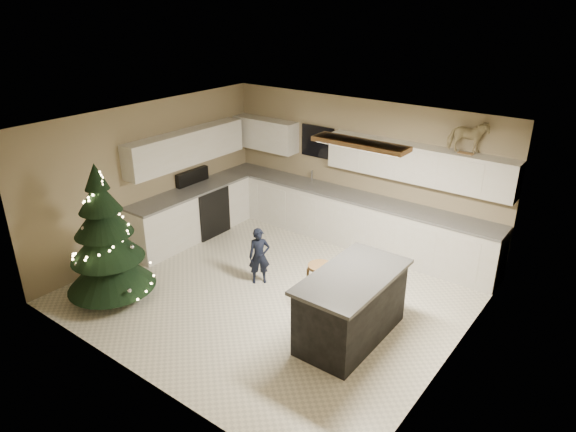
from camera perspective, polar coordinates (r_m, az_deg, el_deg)
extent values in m
plane|color=beige|center=(8.06, -1.51, -8.32)|extent=(5.50, 5.50, 0.00)
cube|color=gray|center=(9.41, 7.92, 5.00)|extent=(5.50, 0.02, 2.60)
cube|color=gray|center=(5.93, -16.95, -7.44)|extent=(5.50, 0.02, 2.60)
cube|color=gray|center=(9.32, -15.02, 4.21)|extent=(0.02, 5.00, 2.60)
cube|color=gray|center=(6.29, 18.50, -5.76)|extent=(0.02, 5.00, 2.60)
cube|color=silver|center=(7.05, -1.74, 9.96)|extent=(5.50, 5.00, 0.02)
cube|color=brown|center=(6.44, 8.01, 7.98)|extent=(1.25, 0.32, 0.06)
cube|color=white|center=(6.45, 7.99, 7.68)|extent=(1.15, 0.24, 0.02)
cube|color=silver|center=(9.47, 6.74, -0.33)|extent=(5.48, 0.60, 0.90)
cube|color=silver|center=(9.76, -10.68, 0.14)|extent=(0.60, 2.60, 0.90)
cube|color=slate|center=(9.29, 6.85, 2.31)|extent=(5.48, 0.62, 0.04)
cube|color=slate|center=(9.58, -10.84, 2.70)|extent=(0.62, 2.60, 0.04)
cube|color=silver|center=(10.27, -2.54, 9.09)|extent=(1.40, 0.35, 0.60)
cube|color=silver|center=(8.67, 14.13, 5.67)|extent=(3.20, 0.35, 0.60)
cube|color=silver|center=(9.51, -11.20, 7.49)|extent=(0.35, 2.60, 0.60)
cube|color=black|center=(9.72, 3.31, 8.24)|extent=(0.70, 0.04, 0.60)
cube|color=#99999E|center=(9.75, 2.32, 3.37)|extent=(0.55, 0.40, 0.06)
cylinder|color=#99999E|center=(9.77, 2.67, 4.41)|extent=(0.03, 0.03, 0.24)
cube|color=black|center=(9.93, -9.34, 0.66)|extent=(0.64, 0.75, 0.90)
cube|color=black|center=(9.89, -10.58, 4.20)|extent=(0.10, 0.75, 0.30)
cube|color=black|center=(6.90, 7.05, -10.09)|extent=(0.80, 1.60, 0.90)
cube|color=black|center=(6.65, 7.25, -6.68)|extent=(0.90, 1.70, 0.05)
cylinder|color=brown|center=(7.37, 3.62, -5.60)|extent=(0.36, 0.36, 0.04)
cylinder|color=brown|center=(7.51, 2.19, -8.01)|extent=(0.04, 0.04, 0.65)
cylinder|color=brown|center=(7.39, 3.83, -8.62)|extent=(0.04, 0.04, 0.65)
cylinder|color=brown|center=(7.69, 3.29, -7.21)|extent=(0.04, 0.04, 0.65)
cylinder|color=brown|center=(7.58, 4.91, -7.79)|extent=(0.04, 0.04, 0.65)
cube|color=brown|center=(7.60, 3.53, -8.62)|extent=(0.28, 0.03, 0.03)
cylinder|color=#3F2816|center=(8.28, -18.85, -7.65)|extent=(0.11, 0.11, 0.28)
cone|color=black|center=(8.10, -19.19, -5.35)|extent=(1.29, 1.29, 0.66)
cone|color=black|center=(7.91, -19.60, -2.63)|extent=(1.06, 1.06, 0.57)
cone|color=black|center=(7.76, -19.97, -0.12)|extent=(0.83, 0.83, 0.52)
cone|color=black|center=(7.64, -20.31, 2.16)|extent=(0.61, 0.61, 0.47)
cone|color=black|center=(7.55, -20.61, 4.17)|extent=(0.34, 0.34, 0.38)
sphere|color=#FFD88C|center=(7.74, -16.03, -8.73)|extent=(0.03, 0.03, 0.03)
sphere|color=#FFD88C|center=(7.85, -15.13, -7.81)|extent=(0.03, 0.03, 0.03)
sphere|color=#FFD88C|center=(7.99, -14.65, -6.85)|extent=(0.03, 0.03, 0.03)
sphere|color=#FFD88C|center=(8.14, -14.61, -5.93)|extent=(0.03, 0.03, 0.03)
sphere|color=#FFD88C|center=(8.28, -14.97, -5.11)|extent=(0.03, 0.03, 0.03)
sphere|color=#FFD88C|center=(8.41, -15.66, -4.44)|extent=(0.03, 0.03, 0.03)
sphere|color=#FFD88C|center=(8.51, -16.61, -3.93)|extent=(0.03, 0.03, 0.03)
sphere|color=#FFD88C|center=(8.57, -17.71, -3.58)|extent=(0.03, 0.03, 0.03)
sphere|color=#FFD88C|center=(8.58, -18.88, -3.40)|extent=(0.03, 0.03, 0.03)
sphere|color=#FFD88C|center=(8.56, -20.03, -3.37)|extent=(0.03, 0.03, 0.03)
sphere|color=#FFD88C|center=(8.49, -21.07, -3.46)|extent=(0.03, 0.03, 0.03)
sphere|color=#FFD88C|center=(8.38, -21.93, -3.64)|extent=(0.03, 0.03, 0.03)
sphere|color=#FFD88C|center=(8.25, -22.54, -3.87)|extent=(0.03, 0.03, 0.03)
sphere|color=#FFD88C|center=(8.10, -22.85, -4.12)|extent=(0.03, 0.03, 0.03)
sphere|color=#FFD88C|center=(7.95, -22.85, -4.33)|extent=(0.03, 0.03, 0.03)
sphere|color=#FFD88C|center=(7.81, -22.54, -4.46)|extent=(0.03, 0.03, 0.03)
sphere|color=#FFD88C|center=(7.69, -21.94, -4.48)|extent=(0.03, 0.03, 0.03)
sphere|color=#FFD88C|center=(7.60, -21.14, -4.36)|extent=(0.03, 0.03, 0.03)
sphere|color=#FFD88C|center=(7.54, -20.22, -4.09)|extent=(0.03, 0.03, 0.03)
sphere|color=#FFD88C|center=(7.52, -19.29, -3.68)|extent=(0.03, 0.03, 0.03)
sphere|color=#FFD88C|center=(7.54, -18.46, -3.16)|extent=(0.03, 0.03, 0.03)
sphere|color=#FFD88C|center=(7.59, -17.80, -2.57)|extent=(0.03, 0.03, 0.03)
sphere|color=#FFD88C|center=(7.66, -17.38, -1.95)|extent=(0.03, 0.03, 0.03)
sphere|color=#FFD88C|center=(7.74, -17.22, -1.33)|extent=(0.03, 0.03, 0.03)
sphere|color=#FFD88C|center=(7.83, -17.31, -0.76)|extent=(0.03, 0.03, 0.03)
sphere|color=#FFD88C|center=(7.90, -17.62, -0.25)|extent=(0.03, 0.03, 0.03)
sphere|color=#FFD88C|center=(7.96, -18.11, 0.17)|extent=(0.03, 0.03, 0.03)
sphere|color=#FFD88C|center=(8.00, -18.71, 0.50)|extent=(0.03, 0.03, 0.03)
sphere|color=#FFD88C|center=(8.01, -19.37, 0.75)|extent=(0.03, 0.03, 0.03)
sphere|color=#FFD88C|center=(8.00, -20.03, 0.93)|extent=(0.03, 0.03, 0.03)
sphere|color=#FFD88C|center=(7.97, -20.63, 1.05)|extent=(0.03, 0.03, 0.03)
sphere|color=#FFD88C|center=(7.92, -21.13, 1.13)|extent=(0.03, 0.03, 0.03)
sphere|color=#FFD88C|center=(7.85, -21.50, 1.20)|extent=(0.03, 0.03, 0.03)
sphere|color=#FFD88C|center=(7.77, -21.71, 1.26)|extent=(0.03, 0.03, 0.03)
sphere|color=#FFD88C|center=(7.70, -21.77, 1.35)|extent=(0.03, 0.03, 0.03)
sphere|color=#FFD88C|center=(7.63, -21.67, 1.49)|extent=(0.03, 0.03, 0.03)
sphere|color=#FFD88C|center=(7.56, -21.46, 1.67)|extent=(0.03, 0.03, 0.03)
sphere|color=#FFD88C|center=(7.52, -21.17, 1.90)|extent=(0.03, 0.03, 0.03)
sphere|color=#FFD88C|center=(7.49, -20.84, 2.19)|extent=(0.03, 0.03, 0.03)
sphere|color=#FFD88C|center=(7.47, -20.53, 2.52)|extent=(0.03, 0.03, 0.03)
sphere|color=#FFD88C|center=(7.47, -20.26, 2.88)|extent=(0.03, 0.03, 0.03)
sphere|color=#FFD88C|center=(7.48, -20.08, 3.26)|extent=(0.03, 0.03, 0.03)
sphere|color=#FFD88C|center=(7.50, -19.98, 3.63)|extent=(0.03, 0.03, 0.03)
sphere|color=#FFD88C|center=(7.52, -19.99, 3.99)|extent=(0.03, 0.03, 0.03)
sphere|color=#FFD88C|center=(7.53, -20.07, 4.33)|extent=(0.03, 0.03, 0.03)
sphere|color=#FFD88C|center=(7.54, -20.21, 4.65)|extent=(0.03, 0.03, 0.03)
sphere|color=silver|center=(7.75, -16.58, -7.65)|extent=(0.07, 0.07, 0.07)
sphere|color=silver|center=(8.52, -18.11, -3.58)|extent=(0.07, 0.07, 0.07)
sphere|color=silver|center=(7.93, -22.49, -4.95)|extent=(0.07, 0.07, 0.07)
sphere|color=silver|center=(7.71, -17.21, -3.53)|extent=(0.07, 0.07, 0.07)
sphere|color=silver|center=(8.17, -19.66, -0.99)|extent=(0.07, 0.07, 0.07)
sphere|color=silver|center=(7.67, -21.52, -1.48)|extent=(0.07, 0.07, 0.07)
sphere|color=silver|center=(7.66, -18.55, 0.33)|extent=(0.07, 0.07, 0.07)
sphere|color=silver|center=(7.81, -20.53, 1.83)|extent=(0.07, 0.07, 0.07)
sphere|color=silver|center=(7.55, -20.80, 2.45)|extent=(0.07, 0.07, 0.07)
sphere|color=silver|center=(7.56, -20.34, 3.92)|extent=(0.07, 0.07, 0.07)
imported|color=black|center=(8.09, -3.21, -4.47)|extent=(0.40, 0.39, 0.92)
cube|color=brown|center=(8.30, 19.04, 6.56)|extent=(0.23, 0.02, 0.02)
cube|color=brown|center=(8.37, 19.20, 6.66)|extent=(0.23, 0.02, 0.02)
imported|color=tan|center=(8.27, 19.35, 8.31)|extent=(0.64, 0.45, 0.49)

